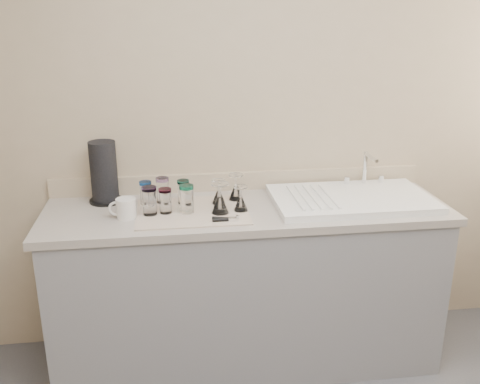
{
  "coord_description": "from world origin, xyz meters",
  "views": [
    {
      "loc": [
        -0.39,
        -1.33,
        1.86
      ],
      "look_at": [
        -0.04,
        1.15,
        1.0
      ],
      "focal_mm": 40.0,
      "sensor_mm": 36.0,
      "label": 1
    }
  ],
  "objects": [
    {
      "name": "goblet_front_left",
      "position": [
        -0.15,
        1.12,
        0.96
      ],
      "size": [
        0.09,
        0.09,
        0.15
      ],
      "color": "white",
      "rests_on": "dish_towel"
    },
    {
      "name": "can_opener",
      "position": [
        -0.13,
        1.01,
        0.92
      ],
      "size": [
        0.13,
        0.05,
        0.02
      ],
      "color": "silver",
      "rests_on": "dish_towel"
    },
    {
      "name": "dish_towel",
      "position": [
        -0.28,
        1.16,
        0.9
      ],
      "size": [
        0.55,
        0.42,
        0.01
      ],
      "primitive_type": "cube",
      "color": "beige",
      "rests_on": "counter_unit"
    },
    {
      "name": "tumbler_blue",
      "position": [
        -0.41,
        1.15,
        0.97
      ],
      "size": [
        0.06,
        0.06,
        0.13
      ],
      "color": "white",
      "rests_on": "dish_towel"
    },
    {
      "name": "tumbler_purple",
      "position": [
        -0.32,
        1.28,
        0.97
      ],
      "size": [
        0.06,
        0.06,
        0.12
      ],
      "color": "white",
      "rests_on": "dish_towel"
    },
    {
      "name": "counter_unit",
      "position": [
        0.0,
        1.2,
        0.45
      ],
      "size": [
        2.06,
        0.62,
        0.9
      ],
      "color": "slate",
      "rests_on": "ground"
    },
    {
      "name": "white_mug",
      "position": [
        -0.6,
        1.13,
        0.95
      ],
      "size": [
        0.14,
        0.1,
        0.1
      ],
      "color": "silver",
      "rests_on": "counter_unit"
    },
    {
      "name": "sink_unit",
      "position": [
        0.55,
        1.2,
        0.92
      ],
      "size": [
        0.82,
        0.5,
        0.22
      ],
      "color": "white",
      "rests_on": "counter_unit"
    },
    {
      "name": "tumbler_teal",
      "position": [
        -0.51,
        1.29,
        0.97
      ],
      "size": [
        0.06,
        0.06,
        0.12
      ],
      "color": "white",
      "rests_on": "dish_towel"
    },
    {
      "name": "goblet_back_left",
      "position": [
        -0.14,
        1.25,
        0.95
      ],
      "size": [
        0.07,
        0.07,
        0.13
      ],
      "color": "white",
      "rests_on": "dish_towel"
    },
    {
      "name": "tumbler_cyan",
      "position": [
        -0.43,
        1.31,
        0.98
      ],
      "size": [
        0.07,
        0.07,
        0.13
      ],
      "color": "white",
      "rests_on": "dish_towel"
    },
    {
      "name": "room_envelope",
      "position": [
        0.0,
        0.0,
        1.56
      ],
      "size": [
        3.54,
        3.5,
        2.52
      ],
      "color": "#4B4B50",
      "rests_on": "ground"
    },
    {
      "name": "goblet_back_right",
      "position": [
        -0.05,
        1.3,
        0.95
      ],
      "size": [
        0.08,
        0.08,
        0.14
      ],
      "color": "white",
      "rests_on": "dish_towel"
    },
    {
      "name": "paper_towel_roll",
      "position": [
        -0.72,
        1.38,
        1.06
      ],
      "size": [
        0.17,
        0.17,
        0.32
      ],
      "color": "black",
      "rests_on": "counter_unit"
    },
    {
      "name": "tumbler_magenta",
      "position": [
        -0.49,
        1.14,
        0.98
      ],
      "size": [
        0.07,
        0.07,
        0.14
      ],
      "color": "white",
      "rests_on": "dish_towel"
    },
    {
      "name": "tumbler_lavender",
      "position": [
        -0.31,
        1.15,
        0.98
      ],
      "size": [
        0.07,
        0.07,
        0.14
      ],
      "color": "white",
      "rests_on": "dish_towel"
    },
    {
      "name": "goblet_front_right",
      "position": [
        -0.04,
        1.14,
        0.95
      ],
      "size": [
        0.07,
        0.07,
        0.13
      ],
      "color": "white",
      "rests_on": "dish_towel"
    }
  ]
}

